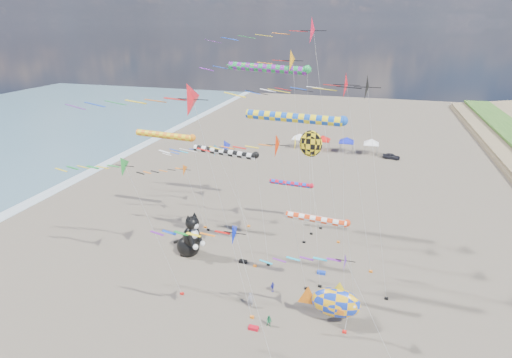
{
  "coord_description": "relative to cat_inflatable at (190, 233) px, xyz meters",
  "views": [
    {
      "loc": [
        8.6,
        -22.84,
        25.38
      ],
      "look_at": [
        -1.68,
        12.0,
        11.22
      ],
      "focal_mm": 28.0,
      "sensor_mm": 36.0,
      "label": 1
    }
  ],
  "objects": [
    {
      "name": "delta_kite_11",
      "position": [
        15.88,
        2.29,
        17.0
      ],
      "size": [
        13.49,
        2.77,
        21.45
      ],
      "color": "red",
      "rests_on": "ground"
    },
    {
      "name": "fish_inflatable",
      "position": [
        17.37,
        -6.88,
        -0.56
      ],
      "size": [
        5.78,
        2.03,
        4.49
      ],
      "color": "#1437C5",
      "rests_on": "ground"
    },
    {
      "name": "delta_kite_10",
      "position": [
        17.6,
        -10.49,
        4.95
      ],
      "size": [
        10.22,
        1.7,
        9.03
      ],
      "color": "#54179E",
      "rests_on": "ground"
    },
    {
      "name": "child_blue",
      "position": [
        10.92,
        -4.01,
        -2.27
      ],
      "size": [
        0.57,
        0.69,
        1.11
      ],
      "primitive_type": "imported",
      "rotation": [
        0.0,
        0.0,
        1.02
      ],
      "color": "#2C31B0",
      "rests_on": "ground"
    },
    {
      "name": "delta_kite_5",
      "position": [
        3.52,
        -0.27,
        10.15
      ],
      "size": [
        11.0,
        2.03,
        14.33
      ],
      "color": "#1A29CE",
      "rests_on": "ground"
    },
    {
      "name": "delta_kite_1",
      "position": [
        16.26,
        -2.05,
        17.34
      ],
      "size": [
        16.19,
        2.49,
        21.73
      ],
      "color": "black",
      "rests_on": "ground"
    },
    {
      "name": "delta_kite_8",
      "position": [
        10.63,
        -2.68,
        12.18
      ],
      "size": [
        10.51,
        2.43,
        16.48
      ],
      "color": "red",
      "rests_on": "ground"
    },
    {
      "name": "delta_kite_7",
      "position": [
        8.6,
        6.48,
        18.74
      ],
      "size": [
        12.69,
        2.5,
        23.11
      ],
      "color": "#F8A012",
      "rests_on": "ground"
    },
    {
      "name": "delta_kite_2",
      "position": [
        -5.35,
        6.63,
        4.71
      ],
      "size": [
        9.89,
        1.8,
        8.81
      ],
      "color": "orange",
      "rests_on": "ground"
    },
    {
      "name": "tent_row",
      "position": [
        11.73,
        46.11,
        0.33
      ],
      "size": [
        19.2,
        4.2,
        3.8
      ],
      "color": "white",
      "rests_on": "ground"
    },
    {
      "name": "person_adult",
      "position": [
        9.5,
        -6.97,
        -2.02
      ],
      "size": [
        0.69,
        0.6,
        1.6
      ],
      "primitive_type": "imported",
      "rotation": [
        0.0,
        0.0,
        0.46
      ],
      "color": "gray",
      "rests_on": "ground"
    },
    {
      "name": "parked_car",
      "position": [
        23.33,
        44.11,
        -2.25
      ],
      "size": [
        3.54,
        1.89,
        1.15
      ],
      "primitive_type": "imported",
      "rotation": [
        0.0,
        0.0,
        1.41
      ],
      "color": "#26262D",
      "rests_on": "ground"
    },
    {
      "name": "windsock_1",
      "position": [
        15.28,
        -4.57,
        6.18
      ],
      "size": [
        7.15,
        0.65,
        9.41
      ],
      "color": "red",
      "rests_on": "ground"
    },
    {
      "name": "delta_kite_9",
      "position": [
        8.79,
        -14.01,
        8.5
      ],
      "size": [
        10.37,
        1.79,
        12.6
      ],
      "color": "#041CC7",
      "rests_on": "ground"
    },
    {
      "name": "cat_inflatable",
      "position": [
        0.0,
        0.0,
        0.0
      ],
      "size": [
        4.67,
        3.63,
        5.64
      ],
      "primitive_type": null,
      "rotation": [
        0.0,
        0.0,
        -0.43
      ],
      "color": "black",
      "rests_on": "ground"
    },
    {
      "name": "delta_kite_6",
      "position": [
        11.95,
        7.72,
        21.75
      ],
      "size": [
        15.19,
        3.03,
        26.33
      ],
      "color": "red",
      "rests_on": "ground"
    },
    {
      "name": "kite_bag_2",
      "position": [
        6.4,
        0.12,
        -2.67
      ],
      "size": [
        0.9,
        0.44,
        0.3
      ],
      "primitive_type": "cube",
      "color": "black",
      "rests_on": "ground"
    },
    {
      "name": "child_green",
      "position": [
        11.86,
        -8.99,
        -2.24
      ],
      "size": [
        0.6,
        0.49,
        1.15
      ],
      "primitive_type": "imported",
      "rotation": [
        0.0,
        0.0,
        -0.1
      ],
      "color": "#217746",
      "rests_on": "ground"
    },
    {
      "name": "delta_kite_4",
      "position": [
        4.74,
        -8.36,
        16.89
      ],
      "size": [
        15.8,
        2.9,
        21.41
      ],
      "color": "red",
      "rests_on": "ground"
    },
    {
      "name": "windsock_3",
      "position": [
        12.73,
        -3.2,
        14.93
      ],
      "size": [
        10.15,
        0.86,
        18.24
      ],
      "color": "blue",
      "rests_on": "ground"
    },
    {
      "name": "kite_bag_1",
      "position": [
        10.63,
        -9.74,
        -2.67
      ],
      "size": [
        0.9,
        0.44,
        0.3
      ],
      "primitive_type": "cube",
      "color": "red",
      "rests_on": "ground"
    },
    {
      "name": "kite_bag_0",
      "position": [
        15.26,
        0.45,
        -2.67
      ],
      "size": [
        0.9,
        0.44,
        0.3
      ],
      "primitive_type": "cube",
      "color": "#1236BA",
      "rests_on": "ground"
    },
    {
      "name": "angelfish_kite",
      "position": [
        13.24,
        0.06,
        11.72
      ],
      "size": [
        3.74,
        3.02,
        15.98
      ],
      "color": "yellow",
      "rests_on": "ground"
    },
    {
      "name": "windsock_5",
      "position": [
        9.88,
        10.7,
        3.13
      ],
      "size": [
        7.19,
        0.64,
        6.33
      ],
      "color": "red",
      "rests_on": "ground"
    },
    {
      "name": "windsock_4",
      "position": [
        -5.22,
        6.05,
        9.63
      ],
      "size": [
        9.28,
        0.85,
        12.93
      ],
      "color": "orange",
      "rests_on": "ground"
    },
    {
      "name": "windsock_2",
      "position": [
        4.81,
        0.42,
        10.02
      ],
      "size": [
        8.49,
        0.74,
        13.28
      ],
      "color": "black",
      "rests_on": "ground"
    },
    {
      "name": "delta_kite_3",
      "position": [
        -2.03,
        -7.07,
        10.37
      ],
      "size": [
        10.77,
        2.08,
        14.56
      ],
      "color": "green",
      "rests_on": "ground"
    },
    {
      "name": "windsock_0",
      "position": [
        7.23,
        8.86,
        17.75
      ],
      "size": [
        10.86,
        0.96,
        21.11
      ],
      "color": "green",
      "rests_on": "ground"
    },
    {
      "name": "delta_kite_0",
      "position": [
        -1.48,
        8.56,
        6.85
      ],
      "size": [
        11.95,
        1.85,
        10.98
      ],
      "color": "#0E85B6",
      "rests_on": "ground"
    }
  ]
}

